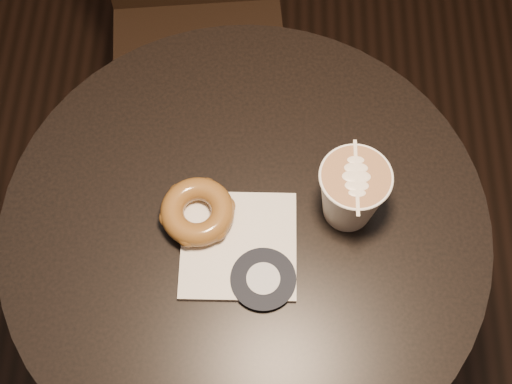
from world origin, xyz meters
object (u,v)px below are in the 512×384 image
at_px(cafe_table, 247,268).
at_px(chair, 195,1).
at_px(pastry_bag, 239,245).
at_px(latte_cup, 351,194).
at_px(doughnut, 197,212).

relative_size(cafe_table, chair, 0.80).
relative_size(pastry_bag, latte_cup, 1.48).
bearing_deg(cafe_table, latte_cup, 8.15).
relative_size(cafe_table, pastry_bag, 4.68).
bearing_deg(chair, cafe_table, -84.05).
xyz_separation_m(pastry_bag, latte_cup, (0.15, 0.06, 0.05)).
distance_m(cafe_table, pastry_bag, 0.21).
xyz_separation_m(cafe_table, latte_cup, (0.15, 0.02, 0.25)).
xyz_separation_m(cafe_table, chair, (-0.12, 0.59, -0.03)).
bearing_deg(latte_cup, chair, 115.18).
bearing_deg(pastry_bag, doughnut, 145.01).
distance_m(pastry_bag, doughnut, 0.07).
distance_m(pastry_bag, latte_cup, 0.17).
height_order(chair, latte_cup, chair).
height_order(cafe_table, chair, chair).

